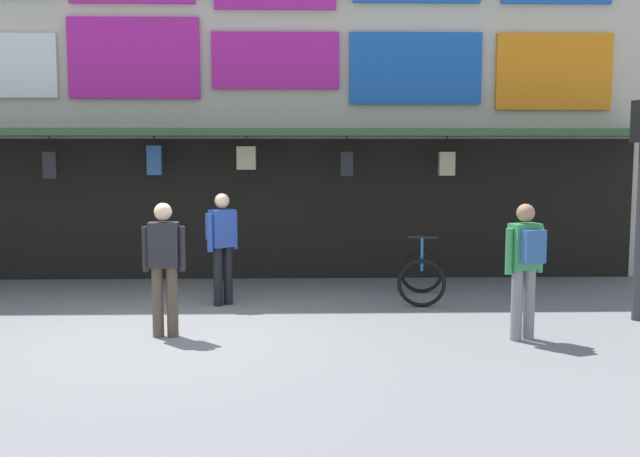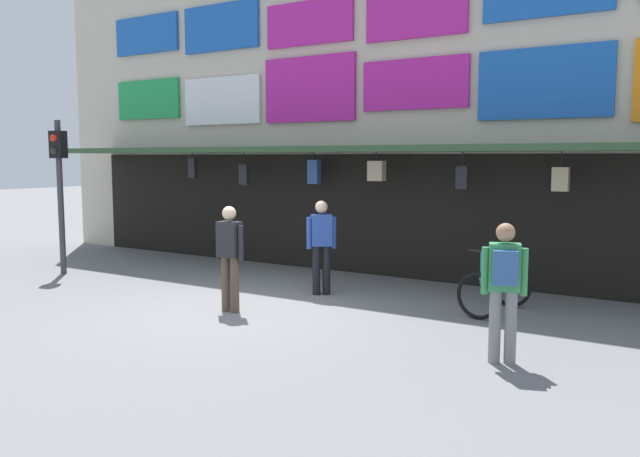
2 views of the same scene
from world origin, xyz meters
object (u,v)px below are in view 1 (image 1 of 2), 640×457
pedestrian_in_red (525,261)px  bicycle_parked (422,275)px  pedestrian_in_black (164,262)px  pedestrian_in_green (222,240)px

pedestrian_in_red → bicycle_parked: bearing=109.3°
pedestrian_in_black → pedestrian_in_red: same height
pedestrian_in_red → pedestrian_in_green: bearing=150.9°
bicycle_parked → pedestrian_in_red: (0.86, -2.45, 0.59)m
pedestrian_in_green → bicycle_parked: bearing=5.2°
pedestrian_in_black → pedestrian_in_green: (0.52, 1.88, 0.04)m
pedestrian_in_black → pedestrian_in_red: bearing=-3.8°
bicycle_parked → pedestrian_in_green: size_ratio=0.75×
bicycle_parked → pedestrian_in_black: (-3.57, -2.16, 0.55)m
pedestrian_in_red → pedestrian_in_green: size_ratio=1.00×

